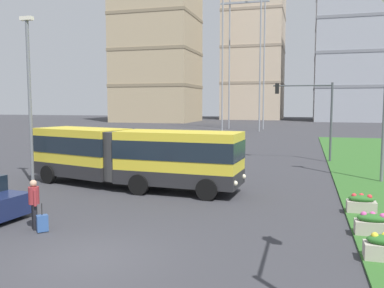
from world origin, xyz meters
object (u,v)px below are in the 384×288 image
flower_planter_2 (361,203)px  apartment_tower_west (157,37)px  articulated_bus (131,156)px  traffic_light_far_right (311,107)px  flower_planter_1 (373,224)px  pedestrian_crossing (34,201)px  car_grey_wagon (140,152)px  rolling_suitcase (42,223)px  apartment_tower_centre (349,41)px  streetlight_left (30,93)px  apartment_tower_westcentre (254,51)px

flower_planter_2 → apartment_tower_west: apartment_tower_west is taller
apartment_tower_west → articulated_bus: bearing=-70.4°
articulated_bus → traffic_light_far_right: (9.08, 12.56, 2.46)m
articulated_bus → flower_planter_1: (10.93, -5.19, -1.23)m
traffic_light_far_right → pedestrian_crossing: bearing=-114.9°
apartment_tower_west → car_grey_wagon: bearing=-70.4°
pedestrian_crossing → rolling_suitcase: bearing=-24.0°
car_grey_wagon → pedestrian_crossing: 16.39m
apartment_tower_west → apartment_tower_centre: bearing=20.4°
streetlight_left → apartment_tower_west: (-21.50, 76.60, 15.90)m
articulated_bus → car_grey_wagon: bearing=109.8°
flower_planter_2 → apartment_tower_centre: bearing=85.4°
flower_planter_2 → traffic_light_far_right: size_ratio=0.19×
car_grey_wagon → apartment_tower_west: apartment_tower_west is taller
apartment_tower_centre → car_grey_wagon: bearing=-104.4°
flower_planter_2 → apartment_tower_centre: 97.67m
articulated_bus → apartment_tower_westcentre: (-6.33, 100.88, 17.97)m
rolling_suitcase → apartment_tower_centre: (18.35, 100.70, 20.03)m
pedestrian_crossing → flower_planter_1: (11.16, 2.34, -0.58)m
pedestrian_crossing → apartment_tower_westcentre: size_ratio=0.04×
pedestrian_crossing → flower_planter_1: pedestrian_crossing is taller
flower_planter_2 → streetlight_left: size_ratio=0.12×
articulated_bus → streetlight_left: size_ratio=1.35×
streetlight_left → flower_planter_1: bearing=-15.6°
traffic_light_far_right → apartment_tower_centre: bearing=83.3°
flower_planter_2 → streetlight_left: (-16.50, 1.76, 4.48)m
streetlight_left → apartment_tower_west: apartment_tower_west is taller
pedestrian_crossing → rolling_suitcase: pedestrian_crossing is taller
articulated_bus → pedestrian_crossing: (-0.23, -7.53, -0.65)m
flower_planter_1 → apartment_tower_centre: size_ratio=0.03×
apartment_tower_west → apartment_tower_westcentre: bearing=50.2°
flower_planter_1 → streetlight_left: streetlight_left is taller
pedestrian_crossing → rolling_suitcase: (0.45, -0.20, -0.69)m
car_grey_wagon → flower_planter_2: (14.04, -10.95, -0.33)m
pedestrian_crossing → streetlight_left: 9.59m
flower_planter_2 → traffic_light_far_right: bearing=97.1°
pedestrian_crossing → apartment_tower_west: bearing=107.8°
pedestrian_crossing → streetlight_left: bearing=127.5°
car_grey_wagon → streetlight_left: 10.37m
pedestrian_crossing → flower_planter_2: size_ratio=1.58×
flower_planter_1 → flower_planter_2: (0.00, 2.85, 0.00)m
flower_planter_2 → car_grey_wagon: bearing=142.1°
apartment_tower_west → apartment_tower_westcentre: 32.39m
rolling_suitcase → flower_planter_1: rolling_suitcase is taller
rolling_suitcase → apartment_tower_west: (-27.29, 83.75, 20.49)m
car_grey_wagon → apartment_tower_westcentre: size_ratio=0.12×
car_grey_wagon → traffic_light_far_right: size_ratio=0.76×
car_grey_wagon → traffic_light_far_right: traffic_light_far_right is taller
apartment_tower_west → apartment_tower_westcentre: size_ratio=1.06×
articulated_bus → rolling_suitcase: 7.85m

